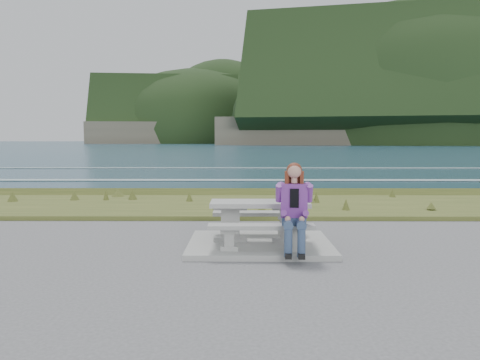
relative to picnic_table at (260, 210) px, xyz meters
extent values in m
cube|color=gray|center=(0.00, 0.00, -0.63)|extent=(2.60, 2.10, 0.10)
cube|color=gray|center=(-0.54, 0.00, -0.54)|extent=(0.62, 0.12, 0.08)
cube|color=gray|center=(-0.54, 0.00, -0.25)|extent=(0.34, 0.09, 0.51)
cube|color=gray|center=(-0.54, 0.00, 0.05)|extent=(0.62, 0.12, 0.08)
cube|color=gray|center=(0.54, 0.00, -0.54)|extent=(0.62, 0.12, 0.08)
cube|color=gray|center=(0.54, 0.00, -0.25)|extent=(0.34, 0.09, 0.51)
cube|color=gray|center=(0.54, 0.00, 0.05)|extent=(0.62, 0.12, 0.08)
cube|color=gray|center=(0.00, 0.00, 0.13)|extent=(1.80, 0.75, 0.08)
cube|color=gray|center=(-0.54, -0.70, -0.54)|extent=(0.30, 0.12, 0.08)
cube|color=gray|center=(-0.54, -0.70, -0.39)|extent=(0.17, 0.09, 0.22)
cube|color=gray|center=(-0.54, -0.70, -0.24)|extent=(0.30, 0.12, 0.08)
cube|color=gray|center=(0.54, -0.70, -0.54)|extent=(0.30, 0.12, 0.08)
cube|color=gray|center=(0.54, -0.70, -0.39)|extent=(0.17, 0.09, 0.22)
cube|color=gray|center=(0.54, -0.70, -0.24)|extent=(0.30, 0.12, 0.08)
cube|color=gray|center=(0.00, -0.70, -0.17)|extent=(1.80, 0.35, 0.07)
cube|color=gray|center=(-0.54, 0.70, -0.54)|extent=(0.30, 0.12, 0.08)
cube|color=gray|center=(-0.54, 0.70, -0.39)|extent=(0.17, 0.09, 0.22)
cube|color=gray|center=(-0.54, 0.70, -0.24)|extent=(0.30, 0.12, 0.08)
cube|color=gray|center=(0.54, 0.70, -0.54)|extent=(0.30, 0.12, 0.08)
cube|color=gray|center=(0.54, 0.70, -0.39)|extent=(0.17, 0.09, 0.22)
cube|color=gray|center=(0.54, 0.70, -0.24)|extent=(0.30, 0.12, 0.08)
cube|color=gray|center=(0.00, 0.70, -0.17)|extent=(1.80, 0.35, 0.07)
cube|color=#35491B|center=(0.00, 5.00, -0.68)|extent=(160.00, 4.50, 0.22)
cube|color=brown|center=(0.00, 7.90, -0.68)|extent=(160.00, 0.80, 2.20)
plane|color=#1D4054|center=(0.00, 430.00, -2.48)|extent=(1600.00, 1600.00, 0.00)
cube|color=silver|center=(0.00, 14.00, -2.42)|extent=(220.00, 3.00, 0.06)
cube|color=silver|center=(0.00, 22.00, -2.42)|extent=(220.00, 2.00, 0.06)
cube|color=silver|center=(0.00, 34.00, -2.42)|extent=(220.00, 1.40, 0.06)
cube|color=silver|center=(0.00, 52.00, -2.42)|extent=(220.00, 1.00, 0.06)
cube|color=brown|center=(130.00, 330.00, 6.52)|extent=(296.14, 193.70, 18.00)
ellipsoid|color=black|center=(130.00, 330.00, 9.52)|extent=(311.77, 210.10, 179.41)
cube|color=brown|center=(-40.00, 440.00, 6.52)|extent=(201.55, 149.04, 18.00)
ellipsoid|color=black|center=(-40.00, 440.00, 9.52)|extent=(211.86, 162.91, 116.09)
cube|color=navy|center=(0.54, -0.93, -0.30)|extent=(0.45, 0.78, 0.58)
cube|color=purple|center=(0.55, -0.68, 0.28)|extent=(0.46, 0.28, 0.57)
sphere|color=tan|center=(0.55, -0.70, 0.77)|extent=(0.24, 0.24, 0.24)
sphere|color=#531B13|center=(0.55, -0.67, 0.78)|extent=(0.26, 0.26, 0.26)
camera|label=1|loc=(-0.32, -8.49, 1.30)|focal=35.00mm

